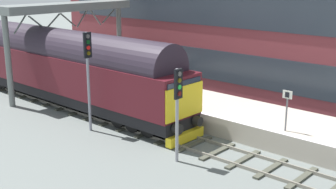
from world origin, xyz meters
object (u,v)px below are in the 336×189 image
object	(u,v)px
signal_post_mid	(178,102)
signal_post_far	(88,68)
diesel_locomotive	(65,65)
platform_number_sign	(287,104)

from	to	relation	value
signal_post_mid	signal_post_far	bearing A→B (deg)	90.00
signal_post_mid	diesel_locomotive	bearing A→B (deg)	79.54
diesel_locomotive	signal_post_far	xyz separation A→B (m)	(-1.97, -4.78, 0.82)
signal_post_mid	signal_post_far	xyz separation A→B (m)	(0.00, 5.92, 0.62)
signal_post_far	signal_post_mid	bearing A→B (deg)	-90.00
diesel_locomotive	signal_post_mid	distance (m)	10.88
diesel_locomotive	signal_post_mid	size ratio (longest dim) A/B	4.71
signal_post_mid	signal_post_far	size ratio (longest dim) A/B	0.80
diesel_locomotive	platform_number_sign	size ratio (longest dim) A/B	10.33
signal_post_mid	platform_number_sign	world-z (taller)	signal_post_mid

